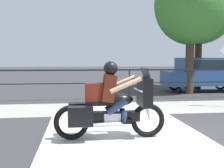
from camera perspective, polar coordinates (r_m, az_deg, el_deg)
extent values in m
plane|color=#38383A|center=(6.34, 12.68, -9.94)|extent=(120.00, 120.00, 0.00)
cube|color=#A8A59E|center=(9.53, 5.71, -4.79)|extent=(44.00, 2.40, 0.01)
cube|color=silver|center=(5.87, 2.90, -11.00)|extent=(3.40, 6.00, 0.01)
cube|color=black|center=(11.34, 3.53, 2.88)|extent=(36.00, 0.04, 0.06)
cube|color=black|center=(11.37, 3.52, 0.23)|extent=(36.00, 0.03, 0.04)
cylinder|color=black|center=(11.37, 3.51, -0.08)|extent=(0.05, 0.05, 1.23)
torus|color=black|center=(5.94, 7.30, -7.32)|extent=(0.71, 0.11, 0.71)
torus|color=black|center=(5.76, -8.25, -7.73)|extent=(0.71, 0.11, 0.71)
cube|color=black|center=(5.77, -0.35, -6.62)|extent=(1.20, 0.22, 0.20)
cube|color=silver|center=(5.79, -0.04, -7.10)|extent=(0.34, 0.26, 0.26)
ellipsoid|color=black|center=(5.74, 1.53, -3.19)|extent=(0.56, 0.30, 0.26)
cube|color=black|center=(5.71, -1.93, -3.85)|extent=(0.69, 0.28, 0.08)
cube|color=black|center=(5.82, 6.60, -1.62)|extent=(0.20, 0.64, 0.58)
cube|color=#1E232B|center=(5.79, 6.83, 2.20)|extent=(0.10, 0.54, 0.24)
cylinder|color=silver|center=(5.78, 5.26, -1.15)|extent=(0.04, 0.70, 0.04)
cylinder|color=silver|center=(5.63, -2.09, -8.29)|extent=(0.87, 0.09, 0.09)
cube|color=black|center=(5.49, -6.43, -6.53)|extent=(0.48, 0.28, 0.38)
cube|color=black|center=(5.96, -6.49, -5.61)|extent=(0.48, 0.28, 0.38)
cylinder|color=silver|center=(5.88, 7.05, -4.50)|extent=(0.20, 0.06, 0.59)
cube|color=#4C1E0F|center=(5.68, -0.67, -0.80)|extent=(0.31, 0.36, 0.58)
sphere|color=tan|center=(5.66, -0.27, 3.00)|extent=(0.23, 0.23, 0.23)
sphere|color=black|center=(5.66, -0.27, 3.21)|extent=(0.29, 0.29, 0.29)
cylinder|color=navy|center=(5.60, 1.04, -4.64)|extent=(0.44, 0.13, 0.34)
cylinder|color=navy|center=(5.66, 2.55, -6.58)|extent=(0.11, 0.11, 0.22)
cube|color=black|center=(5.69, 3.04, -7.62)|extent=(0.20, 0.10, 0.09)
cylinder|color=navy|center=(5.89, 0.62, -4.16)|extent=(0.44, 0.13, 0.34)
cylinder|color=navy|center=(5.95, 2.06, -6.01)|extent=(0.11, 0.11, 0.22)
cube|color=black|center=(5.98, 2.53, -7.00)|extent=(0.20, 0.10, 0.09)
cylinder|color=tan|center=(5.42, 2.85, -0.23)|extent=(0.64, 0.09, 0.33)
cylinder|color=tan|center=(6.01, 1.85, 0.29)|extent=(0.64, 0.09, 0.33)
cube|color=maroon|center=(5.66, -3.69, -1.72)|extent=(0.36, 0.24, 0.37)
cube|color=#284C84|center=(14.93, 18.24, 1.17)|extent=(4.15, 1.64, 0.70)
cube|color=#284C84|center=(14.80, 17.44, 3.81)|extent=(2.16, 1.44, 0.67)
cube|color=#19232D|center=(15.27, 21.06, 3.74)|extent=(0.04, 1.28, 0.53)
cube|color=#19232D|center=(14.80, 17.44, 3.81)|extent=(1.98, 1.47, 0.43)
torus|color=black|center=(16.21, 21.17, 0.12)|extent=(0.69, 0.11, 0.69)
torus|color=black|center=(13.76, 14.70, -0.51)|extent=(0.69, 0.11, 0.69)
torus|color=black|center=(15.16, 12.59, 0.03)|extent=(0.69, 0.11, 0.69)
cylinder|color=#473323|center=(13.81, 15.48, 3.86)|extent=(0.39, 0.39, 2.78)
ellipsoid|color=#3D7F33|center=(14.04, 15.75, 15.33)|extent=(3.40, 3.40, 3.74)
cylinder|color=#473323|center=(16.01, 17.07, 4.34)|extent=(0.37, 0.37, 3.01)
ellipsoid|color=#3D7F33|center=(16.30, 17.37, 15.58)|extent=(4.06, 4.06, 4.46)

